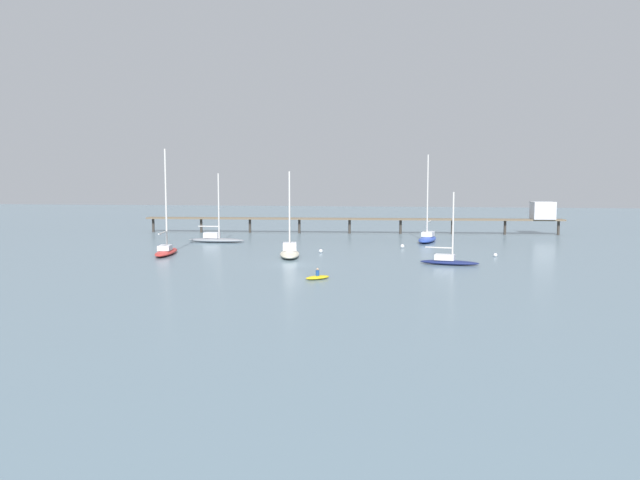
# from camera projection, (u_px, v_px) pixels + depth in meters

# --- Properties ---
(ground_plane) EXTENTS (400.00, 400.00, 0.00)m
(ground_plane) POSITION_uv_depth(u_px,v_px,m) (294.00, 265.00, 72.88)
(ground_plane) COLOR slate
(pier) EXTENTS (82.21, 11.02, 6.38)m
(pier) POSITION_uv_depth(u_px,v_px,m) (426.00, 216.00, 118.56)
(pier) COLOR brown
(pier) RESTS_ON ground_plane
(sailboat_blue) EXTENTS (3.91, 10.01, 14.61)m
(sailboat_blue) POSITION_uv_depth(u_px,v_px,m) (427.00, 237.00, 102.23)
(sailboat_blue) COLOR #2D4CB7
(sailboat_blue) RESTS_ON ground_plane
(sailboat_cream) EXTENTS (4.37, 8.87, 11.36)m
(sailboat_cream) POSITION_uv_depth(u_px,v_px,m) (290.00, 252.00, 80.80)
(sailboat_cream) COLOR beige
(sailboat_cream) RESTS_ON ground_plane
(sailboat_navy) EXTENTS (7.29, 3.09, 8.75)m
(sailboat_navy) POSITION_uv_depth(u_px,v_px,m) (448.00, 260.00, 73.12)
(sailboat_navy) COLOR navy
(sailboat_navy) RESTS_ON ground_plane
(sailboat_gray) EXTENTS (9.75, 2.81, 11.51)m
(sailboat_gray) POSITION_uv_depth(u_px,v_px,m) (216.00, 238.00, 101.55)
(sailboat_gray) COLOR gray
(sailboat_gray) RESTS_ON ground_plane
(sailboat_red) EXTENTS (4.28, 9.94, 14.52)m
(sailboat_red) POSITION_uv_depth(u_px,v_px,m) (166.00, 249.00, 83.57)
(sailboat_red) COLOR red
(sailboat_red) RESTS_ON ground_plane
(dinghy_yellow) EXTENTS (2.84, 2.98, 1.14)m
(dinghy_yellow) POSITION_uv_depth(u_px,v_px,m) (317.00, 277.00, 61.92)
(dinghy_yellow) COLOR yellow
(dinghy_yellow) RESTS_ON ground_plane
(mooring_buoy_outer) EXTENTS (0.59, 0.59, 0.59)m
(mooring_buoy_outer) POSITION_uv_depth(u_px,v_px,m) (402.00, 246.00, 92.26)
(mooring_buoy_outer) COLOR silver
(mooring_buoy_outer) RESTS_ON ground_plane
(mooring_buoy_near) EXTENTS (0.51, 0.51, 0.51)m
(mooring_buoy_near) POSITION_uv_depth(u_px,v_px,m) (495.00, 255.00, 80.99)
(mooring_buoy_near) COLOR silver
(mooring_buoy_near) RESTS_ON ground_plane
(mooring_buoy_far) EXTENTS (0.53, 0.53, 0.53)m
(mooring_buoy_far) POSITION_uv_depth(u_px,v_px,m) (321.00, 251.00, 85.85)
(mooring_buoy_far) COLOR silver
(mooring_buoy_far) RESTS_ON ground_plane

